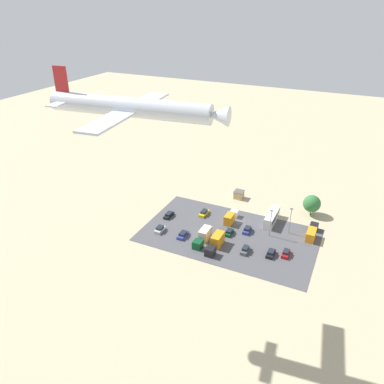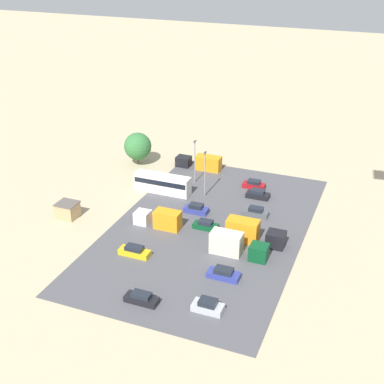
% 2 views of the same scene
% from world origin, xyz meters
% --- Properties ---
extents(ground_plane, '(400.00, 400.00, 0.00)m').
position_xyz_m(ground_plane, '(0.00, 0.00, 0.00)').
color(ground_plane, tan).
extents(parking_lot_surface, '(50.51, 29.97, 0.08)m').
position_xyz_m(parking_lot_surface, '(0.00, 8.79, 0.04)').
color(parking_lot_surface, '#4C4C51').
rests_on(parking_lot_surface, ground).
extents(shed_building, '(3.24, 3.45, 2.67)m').
position_xyz_m(shed_building, '(5.00, -14.52, 1.35)').
color(shed_building, tan).
rests_on(shed_building, ground).
extents(bus, '(2.53, 10.51, 3.37)m').
position_xyz_m(bus, '(-9.53, -3.70, 1.90)').
color(bus, silver).
rests_on(bus, ground).
extents(parked_car_0, '(1.77, 4.15, 1.55)m').
position_xyz_m(parked_car_0, '(-17.47, 11.42, 0.73)').
color(parked_car_0, maroon).
rests_on(parked_car_0, ground).
extents(parked_car_1, '(1.85, 4.11, 1.61)m').
position_xyz_m(parked_car_1, '(-4.40, 4.93, 0.75)').
color(parked_car_1, navy).
rests_on(parked_car_1, ground).
extents(parked_car_2, '(1.92, 4.15, 1.56)m').
position_xyz_m(parked_car_2, '(-13.77, 13.19, 0.73)').
color(parked_car_2, black).
rests_on(parked_car_2, ground).
extents(parked_car_3, '(1.99, 4.54, 1.48)m').
position_xyz_m(parked_car_3, '(11.89, 15.41, 0.70)').
color(parked_car_3, navy).
rests_on(parked_car_3, ground).
extents(parked_car_4, '(2.00, 4.00, 1.62)m').
position_xyz_m(parked_car_4, '(19.41, 15.84, 0.75)').
color(parked_car_4, '#ADB2B7').
rests_on(parked_car_4, ground).
extents(parked_car_5, '(1.73, 4.21, 1.64)m').
position_xyz_m(parked_car_5, '(-7.00, 14.70, 0.76)').
color(parked_car_5, '#4C5156').
rests_on(parked_car_5, ground).
extents(parked_car_6, '(1.77, 4.05, 1.46)m').
position_xyz_m(parked_car_6, '(0.08, 8.33, 0.69)').
color(parked_car_6, '#0C4723').
rests_on(parked_car_6, ground).
extents(parked_car_7, '(1.78, 4.75, 1.54)m').
position_xyz_m(parked_car_7, '(11.35, 1.28, 0.72)').
color(parked_car_7, gold).
rests_on(parked_car_7, ground).
extents(parked_car_8, '(1.74, 4.49, 1.44)m').
position_xyz_m(parked_car_8, '(21.02, 7.28, 0.68)').
color(parked_car_8, black).
rests_on(parked_car_8, ground).
extents(parked_truck_0, '(2.48, 9.14, 3.46)m').
position_xyz_m(parked_truck_0, '(1.20, 16.35, 1.66)').
color(parked_truck_0, black).
rests_on(parked_truck_0, ground).
extents(parked_truck_1, '(2.32, 7.81, 3.02)m').
position_xyz_m(parked_truck_1, '(2.21, 1.30, 1.46)').
color(parked_truck_1, silver).
rests_on(parked_truck_1, ground).
extents(parked_truck_2, '(2.38, 9.32, 2.87)m').
position_xyz_m(parked_truck_2, '(-22.19, -0.94, 1.39)').
color(parked_truck_2, black).
rests_on(parked_truck_2, ground).
extents(parked_truck_3, '(2.50, 8.67, 3.37)m').
position_xyz_m(parked_truck_3, '(5.61, 15.09, 1.62)').
color(parked_truck_3, '#0C4723').
rests_on(parked_truck_3, ground).
extents(tree_near_shed, '(5.58, 5.58, 6.75)m').
position_xyz_m(tree_near_shed, '(-19.66, -13.82, 3.96)').
color(tree_near_shed, brown).
rests_on(tree_near_shed, ground).
extents(light_pole_lot_centre, '(0.90, 0.28, 8.41)m').
position_xyz_m(light_pole_lot_centre, '(-15.73, 0.21, 4.72)').
color(light_pole_lot_centre, gray).
rests_on(light_pole_lot_centre, ground).
extents(light_pole_lot_edge, '(0.90, 0.28, 8.58)m').
position_xyz_m(light_pole_lot_edge, '(-10.88, 4.04, 4.80)').
color(light_pole_lot_edge, gray).
rests_on(light_pole_lot_edge, ground).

